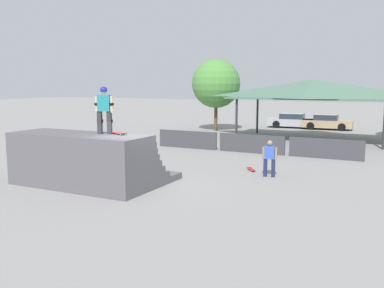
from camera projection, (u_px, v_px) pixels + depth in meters
The scene contains 11 objects.
ground_plane at pixel (138, 189), 15.87m from camera, with size 160.00×160.00×0.00m, color gray.
quarter_pipe_ramp at pixel (86, 162), 16.52m from camera, with size 5.57×3.98×2.03m.
skater_on_deck at pixel (104, 107), 15.84m from camera, with size 0.76×0.41×1.77m.
skateboard_on_deck at pixel (118, 133), 15.83m from camera, with size 0.86×0.39×0.09m.
bystander_walking at pixel (270, 157), 17.91m from camera, with size 0.62×0.26×1.54m.
skateboard_on_ground at pixel (251, 169), 19.30m from camera, with size 0.60×0.74×0.09m.
barrier_fence at pixel (251, 144), 24.05m from camera, with size 11.94×0.12×1.05m.
pavilion_shelter at pixel (313, 89), 29.06m from camera, with size 10.96×5.38×4.16m.
tree_beside_pavilion at pixel (216, 84), 34.85m from camera, with size 3.96×3.96×5.84m.
parked_car_silver at pixel (293, 121), 37.63m from camera, with size 4.50×1.96×1.27m.
parked_car_tan at pixel (327, 122), 36.30m from camera, with size 4.19×1.92×1.27m.
Camera 1 is at (8.76, -12.92, 3.92)m, focal length 40.00 mm.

